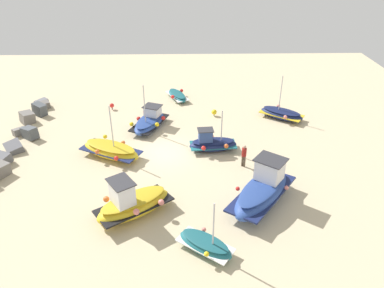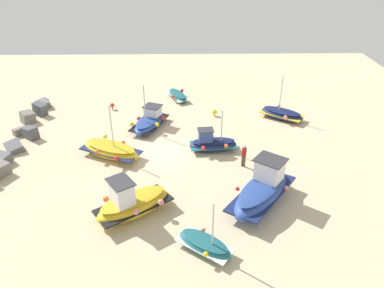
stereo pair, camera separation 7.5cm
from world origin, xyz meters
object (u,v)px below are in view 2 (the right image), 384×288
Objects in this scene: fishing_boat_5 at (111,150)px; person_walking at (244,154)px; fishing_boat_4 at (282,114)px; mooring_buoy_1 at (112,105)px; fishing_boat_6 at (205,245)px; fishing_boat_1 at (212,143)px; fishing_boat_3 at (132,203)px; mooring_buoy_0 at (214,112)px; fishing_boat_2 at (262,191)px; fishing_boat_7 at (178,96)px; fishing_boat_0 at (150,121)px.

fishing_boat_5 reaches higher than person_walking.
fishing_boat_4 reaches higher than mooring_buoy_1.
fishing_boat_1 is at bearing -59.58° from fishing_boat_6.
fishing_boat_4 is 2.37× the size of person_walking.
fishing_boat_4 reaches higher than fishing_boat_3.
fishing_boat_1 is at bearing 174.25° from mooring_buoy_0.
fishing_boat_2 reaches higher than fishing_boat_7.
fishing_boat_6 is (-15.09, 7.37, -0.03)m from fishing_boat_4.
fishing_boat_5 is (5.46, 9.75, -0.39)m from fishing_boat_2.
fishing_boat_1 is 6.67m from fishing_boat_2.
fishing_boat_6 is (-9.88, 1.04, -0.16)m from fishing_boat_1.
fishing_boat_1 is 5.87m from mooring_buoy_0.
fishing_boat_0 is 0.94× the size of fishing_boat_5.
fishing_boat_3 is 1.21× the size of fishing_boat_4.
fishing_boat_6 reaches higher than fishing_boat_1.
mooring_buoy_0 is (-3.91, -3.26, 0.04)m from fishing_boat_7.
fishing_boat_3 is at bearing -166.07° from mooring_buoy_1.
person_walking is (-11.95, -4.66, 0.62)m from fishing_boat_7.
fishing_boat_5 is (-4.50, 2.42, -0.05)m from fishing_boat_0.
fishing_boat_4 is at bearing -60.56° from fishing_boat_0.
fishing_boat_0 is 6.35m from fishing_boat_7.
fishing_boat_5 reaches higher than fishing_boat_7.
fishing_boat_5 is at bearing -170.96° from mooring_buoy_1.
fishing_boat_2 is (-6.18, -2.49, 0.35)m from fishing_boat_1.
mooring_buoy_0 is at bearing -151.17° from fishing_boat_4.
mooring_buoy_0 is (0.63, 5.74, -0.06)m from fishing_boat_4.
mooring_buoy_0 reaches higher than mooring_buoy_1.
mooring_buoy_1 is at bearing 67.84° from fishing_boat_0.
fishing_boat_6 is at bearing -142.33° from fishing_boat_0.
fishing_boat_4 reaches higher than person_walking.
fishing_boat_5 is (6.29, 2.28, -0.26)m from fishing_boat_3.
fishing_boat_6 is at bearing -80.96° from fishing_boat_4.
fishing_boat_4 is 8.61m from person_walking.
fishing_boat_6 is (-3.70, 3.53, -0.50)m from fishing_boat_2.
mooring_buoy_0 is (6.56, -7.84, -0.15)m from fishing_boat_5.
fishing_boat_1 reaches higher than fishing_boat_7.
mooring_buoy_0 is at bearing -99.67° from mooring_buoy_1.
fishing_boat_2 is 16.75m from fishing_boat_7.
fishing_boat_0 is 1.40× the size of fishing_boat_6.
fishing_boat_5 is (-5.93, 13.58, 0.09)m from fishing_boat_4.
person_walking is (-1.49, -9.24, 0.43)m from fishing_boat_5.
fishing_boat_4 is 1.13× the size of fishing_boat_7.
fishing_boat_0 is 11.26m from fishing_boat_4.
fishing_boat_7 is 12.84m from person_walking.
fishing_boat_5 is 2.92× the size of person_walking.
fishing_boat_2 is 1.42× the size of fishing_boat_4.
fishing_boat_3 is at bearing 137.05° from fishing_boat_5.
fishing_boat_6 is (-2.86, -3.93, -0.37)m from fishing_boat_3.
fishing_boat_5 is 8.08× the size of mooring_buoy_1.
fishing_boat_1 is at bearing 59.36° from fishing_boat_2.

